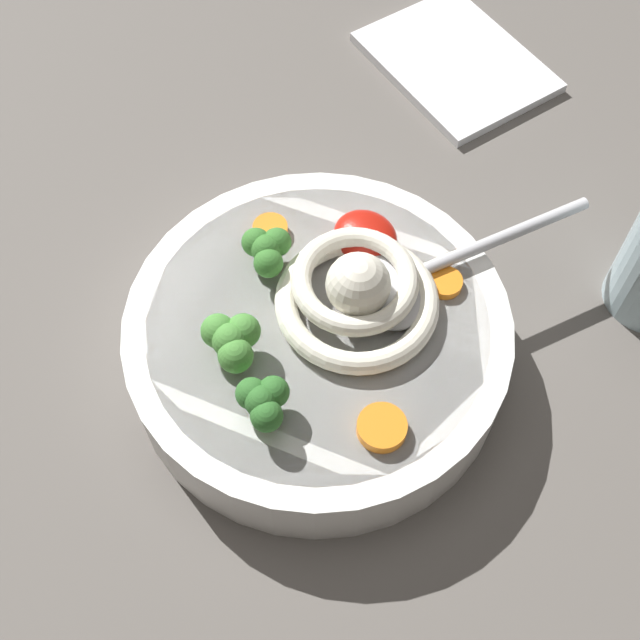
{
  "coord_description": "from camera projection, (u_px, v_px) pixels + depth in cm",
  "views": [
    {
      "loc": [
        -16.95,
        17.8,
        51.19
      ],
      "look_at": [
        1.53,
        -0.2,
        8.73
      ],
      "focal_mm": 46.23,
      "sensor_mm": 36.0,
      "label": 1
    }
  ],
  "objects": [
    {
      "name": "broccoli_floret_front",
      "position": [
        232.0,
        340.0,
        0.47
      ],
      "size": [
        3.99,
        3.43,
        3.15
      ],
      "color": "#7A9E60",
      "rests_on": "soup_bowl"
    },
    {
      "name": "carrot_slice_right",
      "position": [
        270.0,
        229.0,
        0.53
      ],
      "size": [
        2.26,
        2.26,
        0.7
      ],
      "primitive_type": "cylinder",
      "color": "orange",
      "rests_on": "soup_bowl"
    },
    {
      "name": "soup_spoon",
      "position": [
        401.0,
        279.0,
        0.5
      ],
      "size": [
        8.61,
        17.4,
        1.6
      ],
      "rotation": [
        0.0,
        0.0,
        4.39
      ],
      "color": "#B7B7BC",
      "rests_on": "soup_bowl"
    },
    {
      "name": "soup_bowl",
      "position": [
        320.0,
        339.0,
        0.52
      ],
      "size": [
        23.7,
        23.7,
        4.74
      ],
      "color": "white",
      "rests_on": "table_slab"
    },
    {
      "name": "table_slab",
      "position": [
        334.0,
        388.0,
        0.55
      ],
      "size": [
        113.01,
        113.01,
        3.99
      ],
      "primitive_type": "cube",
      "color": "#5B5651",
      "rests_on": "ground"
    },
    {
      "name": "broccoli_floret_center",
      "position": [
        267.0,
        249.0,
        0.5
      ],
      "size": [
        3.55,
        3.06,
        2.81
      ],
      "color": "#7A9E60",
      "rests_on": "soup_bowl"
    },
    {
      "name": "chili_sauce_dollop",
      "position": [
        365.0,
        236.0,
        0.52
      ],
      "size": [
        4.21,
        3.79,
        1.89
      ],
      "primitive_type": "ellipsoid",
      "color": "#B2190F",
      "rests_on": "soup_bowl"
    },
    {
      "name": "noodle_pile",
      "position": [
        357.0,
        292.0,
        0.49
      ],
      "size": [
        10.95,
        10.74,
        4.4
      ],
      "color": "silver",
      "rests_on": "soup_bowl"
    },
    {
      "name": "carrot_slice_extra_a",
      "position": [
        444.0,
        283.0,
        0.51
      ],
      "size": [
        2.22,
        2.22,
        0.58
      ],
      "primitive_type": "cylinder",
      "color": "orange",
      "rests_on": "soup_bowl"
    },
    {
      "name": "carrot_slice_near_spoon",
      "position": [
        382.0,
        428.0,
        0.46
      ],
      "size": [
        2.82,
        2.82,
        0.78
      ],
      "primitive_type": "cylinder",
      "color": "orange",
      "rests_on": "soup_bowl"
    },
    {
      "name": "folded_napkin",
      "position": [
        456.0,
        62.0,
        0.68
      ],
      "size": [
        16.47,
        13.67,
        0.8
      ],
      "primitive_type": "cube",
      "rotation": [
        0.0,
        0.0,
        -0.19
      ],
      "color": "white",
      "rests_on": "table_slab"
    },
    {
      "name": "broccoli_floret_left",
      "position": [
        263.0,
        401.0,
        0.45
      ],
      "size": [
        3.57,
        3.07,
        2.82
      ],
      "color": "#7A9E60",
      "rests_on": "soup_bowl"
    }
  ]
}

